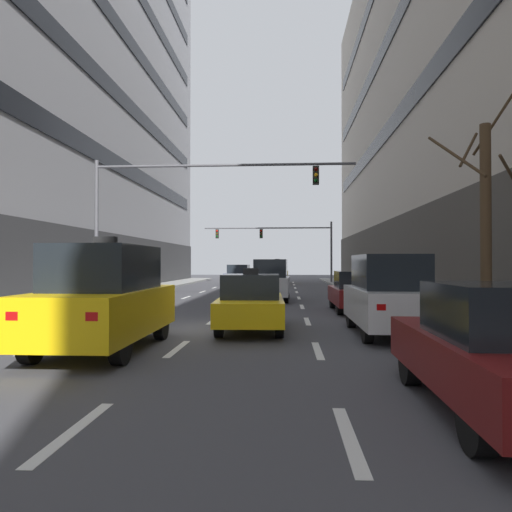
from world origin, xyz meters
name	(u,v)px	position (x,y,z in m)	size (l,w,h in m)	color
ground_plane	(202,329)	(0.00, 0.00, 0.00)	(120.00, 120.00, 0.00)	#424247
sidewalk_right	(470,329)	(7.38, 0.00, 0.07)	(2.55, 80.00, 0.14)	gray
lane_stripe_l1_s3	(42,347)	(-3.05, -3.00, 0.00)	(0.16, 2.00, 0.01)	silver
lane_stripe_l1_s4	(121,320)	(-3.05, 2.00, 0.00)	(0.16, 2.00, 0.01)	silver
lane_stripe_l1_s5	(162,306)	(-3.05, 7.00, 0.00)	(0.16, 2.00, 0.01)	silver
lane_stripe_l1_s6	(186,297)	(-3.05, 12.00, 0.00)	(0.16, 2.00, 0.01)	silver
lane_stripe_l1_s7	(203,292)	(-3.05, 17.00, 0.00)	(0.16, 2.00, 0.01)	silver
lane_stripe_l1_s8	(214,288)	(-3.05, 22.00, 0.00)	(0.16, 2.00, 0.01)	silver
lane_stripe_l1_s9	(223,285)	(-3.05, 27.00, 0.00)	(0.16, 2.00, 0.01)	silver
lane_stripe_l1_s10	(230,282)	(-3.05, 32.00, 0.00)	(0.16, 2.00, 0.01)	silver
lane_stripe_l2_s2	(74,430)	(0.00, -8.00, 0.00)	(0.16, 2.00, 0.01)	silver
lane_stripe_l2_s3	(177,349)	(0.00, -3.00, 0.00)	(0.16, 2.00, 0.01)	silver
lane_stripe_l2_s4	(213,320)	(0.00, 2.00, 0.00)	(0.16, 2.00, 0.01)	silver
lane_stripe_l2_s5	(231,306)	(0.00, 7.00, 0.00)	(0.16, 2.00, 0.01)	silver
lane_stripe_l2_s6	(242,298)	(0.00, 12.00, 0.00)	(0.16, 2.00, 0.01)	silver
lane_stripe_l2_s7	(249,292)	(0.00, 17.00, 0.00)	(0.16, 2.00, 0.01)	silver
lane_stripe_l2_s8	(255,288)	(0.00, 22.00, 0.00)	(0.16, 2.00, 0.01)	silver
lane_stripe_l2_s9	(258,285)	(0.00, 27.00, 0.00)	(0.16, 2.00, 0.01)	silver
lane_stripe_l2_s10	(262,282)	(0.00, 32.00, 0.00)	(0.16, 2.00, 0.01)	silver
lane_stripe_l3_s2	(349,437)	(3.05, -8.00, 0.00)	(0.16, 2.00, 0.01)	silver
lane_stripe_l3_s3	(318,350)	(3.05, -3.00, 0.00)	(0.16, 2.00, 0.01)	silver
lane_stripe_l3_s4	(307,321)	(3.05, 2.00, 0.00)	(0.16, 2.00, 0.01)	silver
lane_stripe_l3_s5	(302,307)	(3.05, 7.00, 0.00)	(0.16, 2.00, 0.01)	silver
lane_stripe_l3_s6	(299,298)	(3.05, 12.00, 0.00)	(0.16, 2.00, 0.01)	silver
lane_stripe_l3_s7	(297,292)	(3.05, 17.00, 0.00)	(0.16, 2.00, 0.01)	silver
lane_stripe_l3_s8	(295,288)	(3.05, 22.00, 0.00)	(0.16, 2.00, 0.01)	silver
lane_stripe_l3_s9	(294,285)	(3.05, 27.00, 0.00)	(0.16, 2.00, 0.01)	silver
lane_stripe_l3_s10	(293,282)	(3.05, 32.00, 0.00)	(0.16, 2.00, 0.01)	silver
car_driving_0	(239,275)	(-1.58, 25.79, 0.85)	(2.06, 4.66, 1.73)	black
taxi_driving_1	(277,272)	(1.59, 29.37, 1.03)	(1.90, 4.31, 2.24)	black
taxi_driving_2	(105,298)	(-1.52, -3.27, 1.12)	(1.98, 4.68, 2.45)	black
taxi_driving_3	(251,303)	(1.40, -0.18, 0.77)	(1.90, 4.24, 1.74)	black
car_driving_4	(271,280)	(1.64, 9.98, 1.02)	(1.88, 4.28, 2.05)	black
car_parked_0	(503,350)	(5.05, -7.13, 0.80)	(1.89, 4.38, 1.63)	black
car_parked_1	(389,295)	(5.05, -0.70, 1.04)	(1.83, 4.33, 2.09)	black
car_parked_2	(356,292)	(5.05, 5.09, 0.77)	(1.76, 4.17, 1.56)	black
traffic_signal_0	(178,197)	(-2.63, 8.23, 4.93)	(12.13, 0.35, 6.56)	#4C4C51
traffic_signal_1	(282,238)	(2.03, 29.90, 4.14)	(11.78, 0.35, 5.51)	#4C4C51
street_tree_0	(485,222)	(7.12, -1.68, 2.86)	(2.16, 2.15, 6.21)	#4C3823
pedestrian_0	(368,276)	(7.66, 17.49, 1.02)	(0.50, 0.31, 1.54)	#383D59
pedestrian_1	(392,277)	(7.97, 11.94, 1.12)	(0.26, 0.52, 1.69)	black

